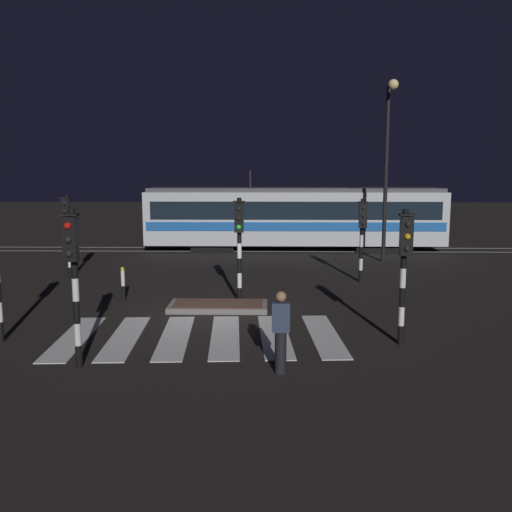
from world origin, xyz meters
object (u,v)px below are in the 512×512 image
object	(u,v)px
traffic_light_corner_near_right	(405,257)
street_lamp_trackside_right	(388,151)
traffic_light_kerb_mid_left	(73,265)
tram	(294,217)
bollard_island_edge	(123,284)
pedestrian_waiting_at_kerb	(281,332)
traffic_light_corner_far_right	(362,228)
traffic_light_corner_far_left	(67,224)
traffic_light_median_centre	(239,234)

from	to	relation	value
traffic_light_corner_near_right	street_lamp_trackside_right	world-z (taller)	street_lamp_trackside_right
traffic_light_kerb_mid_left	tram	world-z (taller)	tram
traffic_light_kerb_mid_left	bollard_island_edge	world-z (taller)	traffic_light_kerb_mid_left
pedestrian_waiting_at_kerb	tram	bearing A→B (deg)	86.47
traffic_light_corner_far_right	street_lamp_trackside_right	world-z (taller)	street_lamp_trackside_right
pedestrian_waiting_at_kerb	street_lamp_trackside_right	bearing A→B (deg)	70.60
traffic_light_corner_far_left	tram	size ratio (longest dim) A/B	0.21
traffic_light_corner_far_left	traffic_light_median_centre	world-z (taller)	traffic_light_median_centre
traffic_light_corner_far_right	pedestrian_waiting_at_kerb	xyz separation A→B (m)	(-3.21, -9.57, -1.17)
traffic_light_corner_far_right	tram	bearing A→B (deg)	103.36
traffic_light_kerb_mid_left	tram	distance (m)	18.93
traffic_light_corner_near_right	street_lamp_trackside_right	bearing A→B (deg)	80.26
street_lamp_trackside_right	bollard_island_edge	world-z (taller)	street_lamp_trackside_right
pedestrian_waiting_at_kerb	traffic_light_corner_far_left	bearing A→B (deg)	128.30
traffic_light_corner_near_right	street_lamp_trackside_right	xyz separation A→B (m)	(2.13, 12.39, 2.84)
traffic_light_corner_far_left	traffic_light_median_centre	bearing A→B (deg)	-29.13
traffic_light_corner_far_right	traffic_light_corner_near_right	xyz separation A→B (m)	(-0.30, -7.66, 0.08)
traffic_light_kerb_mid_left	street_lamp_trackside_right	world-z (taller)	street_lamp_trackside_right
pedestrian_waiting_at_kerb	bollard_island_edge	bearing A→B (deg)	127.42
traffic_light_corner_near_right	pedestrian_waiting_at_kerb	distance (m)	3.70
traffic_light_corner_far_left	bollard_island_edge	xyz separation A→B (m)	(2.98, -3.57, -1.57)
traffic_light_corner_far_left	tram	distance (m)	12.29
traffic_light_corner_far_left	street_lamp_trackside_right	size ratio (longest dim) A/B	0.41
pedestrian_waiting_at_kerb	bollard_island_edge	size ratio (longest dim) A/B	1.54
traffic_light_corner_near_right	bollard_island_edge	size ratio (longest dim) A/B	2.90
traffic_light_corner_far_right	traffic_light_kerb_mid_left	bearing A→B (deg)	-128.35
traffic_light_corner_far_right	traffic_light_kerb_mid_left	xyz separation A→B (m)	(-7.44, -9.41, 0.16)
tram	traffic_light_kerb_mid_left	bearing A→B (deg)	-106.47
traffic_light_corner_far_right	pedestrian_waiting_at_kerb	bearing A→B (deg)	-108.52
traffic_light_median_centre	street_lamp_trackside_right	xyz separation A→B (m)	(6.18, 8.12, 2.80)
traffic_light_median_centre	traffic_light_corner_near_right	size ratio (longest dim) A/B	1.02
bollard_island_edge	pedestrian_waiting_at_kerb	bearing A→B (deg)	-52.58
traffic_light_corner_near_right	tram	world-z (taller)	tram
traffic_light_corner_near_right	pedestrian_waiting_at_kerb	bearing A→B (deg)	-146.73
traffic_light_median_centre	tram	distance (m)	12.35
traffic_light_kerb_mid_left	traffic_light_median_centre	world-z (taller)	traffic_light_kerb_mid_left
traffic_light_median_centre	street_lamp_trackside_right	world-z (taller)	street_lamp_trackside_right
traffic_light_corner_far_left	tram	xyz separation A→B (m)	(8.95, 8.41, -0.38)
street_lamp_trackside_right	tram	distance (m)	6.46
traffic_light_kerb_mid_left	traffic_light_corner_near_right	size ratio (longest dim) A/B	1.04
traffic_light_corner_near_right	tram	size ratio (longest dim) A/B	0.21
traffic_light_kerb_mid_left	street_lamp_trackside_right	size ratio (longest dim) A/B	0.42
traffic_light_median_centre	bollard_island_edge	distance (m)	4.04
traffic_light_kerb_mid_left	tram	bearing A→B (deg)	73.53
bollard_island_edge	traffic_light_corner_far_right	bearing A→B (deg)	21.93
traffic_light_median_centre	bollard_island_edge	bearing A→B (deg)	177.70
traffic_light_kerb_mid_left	pedestrian_waiting_at_kerb	world-z (taller)	traffic_light_kerb_mid_left
street_lamp_trackside_right	traffic_light_corner_far_right	bearing A→B (deg)	-111.15
pedestrian_waiting_at_kerb	bollard_island_edge	world-z (taller)	pedestrian_waiting_at_kerb
traffic_light_corner_far_right	bollard_island_edge	world-z (taller)	traffic_light_corner_far_right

